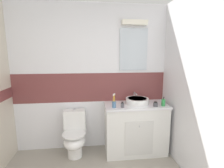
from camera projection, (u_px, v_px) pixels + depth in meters
The scene contains 9 objects.
wall_back_tiled at pixel (92, 78), 2.85m from camera, with size 3.20×0.20×2.50m.
wall_right_plain at pixel (214, 92), 1.79m from camera, with size 0.10×3.48×2.50m, color white.
vanity_cabinet at pixel (135, 128), 2.79m from camera, with size 1.03×0.52×0.85m.
sink_basin at pixel (137, 101), 2.75m from camera, with size 0.39×0.43×0.16m.
toilet at pixel (75, 135), 2.68m from camera, with size 0.37×0.50×0.76m.
toothbrush_cup at pixel (114, 104), 2.53m from camera, with size 0.06×0.06×0.23m.
soap_dispenser at pixel (163, 102), 2.61m from camera, with size 0.06×0.06×0.15m.
perfume_flask_small at pixel (122, 105), 2.53m from camera, with size 0.05×0.03×0.09m.
hair_gel_jar at pixel (156, 104), 2.59m from camera, with size 0.07×0.07×0.08m.
Camera 1 is at (0.03, -0.40, 1.65)m, focal length 26.17 mm.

